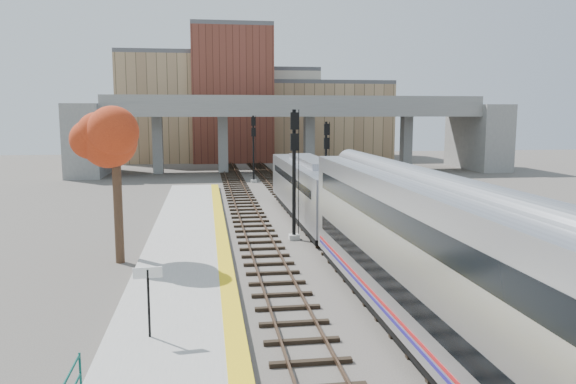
{
  "coord_description": "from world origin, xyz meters",
  "views": [
    {
      "loc": [
        -6.16,
        -25.96,
        7.4
      ],
      "look_at": [
        -1.1,
        8.51,
        2.5
      ],
      "focal_mm": 35.0,
      "sensor_mm": 36.0,
      "label": 1
    }
  ],
  "objects": [
    {
      "name": "station_sign",
      "position": [
        -8.04,
        -8.47,
        1.98
      ],
      "size": [
        0.9,
        0.13,
        2.27
      ],
      "rotation": [
        0.0,
        0.0,
        0.09
      ],
      "color": "black",
      "rests_on": "platform"
    },
    {
      "name": "signal_mast_mid",
      "position": [
        3.0,
        16.21,
        3.3
      ],
      "size": [
        0.6,
        0.64,
        6.77
      ],
      "color": "#9E9E99",
      "rests_on": "ground"
    },
    {
      "name": "signal_mast_far",
      "position": [
        -1.1,
        33.87,
        3.57
      ],
      "size": [
        0.6,
        0.64,
        7.16
      ],
      "color": "#9E9E99",
      "rests_on": "ground"
    },
    {
      "name": "signal_mast_near",
      "position": [
        -1.1,
        6.02,
        3.88
      ],
      "size": [
        0.6,
        0.64,
        7.62
      ],
      "color": "#9E9E99",
      "rests_on": "ground"
    },
    {
      "name": "buildings_far",
      "position": [
        1.26,
        66.57,
        7.88
      ],
      "size": [
        43.0,
        21.0,
        20.6
      ],
      "color": "tan",
      "rests_on": "ground"
    },
    {
      "name": "coach",
      "position": [
        1.0,
        -10.67,
        2.8
      ],
      "size": [
        3.03,
        25.0,
        5.0
      ],
      "color": "#A8AAB2",
      "rests_on": "ground"
    },
    {
      "name": "locomotive",
      "position": [
        1.0,
        11.94,
        2.28
      ],
      "size": [
        3.02,
        19.05,
        4.1
      ],
      "color": "#A8AAB2",
      "rests_on": "ground"
    },
    {
      "name": "tracks",
      "position": [
        0.93,
        12.5,
        0.08
      ],
      "size": [
        10.7,
        95.0,
        0.25
      ],
      "color": "black",
      "rests_on": "ground"
    },
    {
      "name": "car_b",
      "position": [
        13.39,
        25.18,
        0.67
      ],
      "size": [
        1.36,
        3.85,
        1.27
      ],
      "primitive_type": "imported",
      "rotation": [
        0.0,
        0.0,
        -0.01
      ],
      "color": "#99999E",
      "rests_on": "parking_lot"
    },
    {
      "name": "parking_lot",
      "position": [
        14.0,
        28.0,
        0.02
      ],
      "size": [
        14.0,
        18.0,
        0.04
      ],
      "primitive_type": "cube",
      "color": "black",
      "rests_on": "ground"
    },
    {
      "name": "yellow_strip",
      "position": [
        -5.35,
        0.0,
        0.35
      ],
      "size": [
        0.7,
        60.0,
        0.01
      ],
      "primitive_type": "cube",
      "color": "yellow",
      "rests_on": "platform"
    },
    {
      "name": "ground",
      "position": [
        0.0,
        0.0,
        0.0
      ],
      "size": [
        160.0,
        160.0,
        0.0
      ],
      "primitive_type": "plane",
      "color": "#47423D",
      "rests_on": "ground"
    },
    {
      "name": "car_c",
      "position": [
        18.16,
        30.43,
        0.61
      ],
      "size": [
        2.06,
        4.11,
        1.15
      ],
      "primitive_type": "imported",
      "rotation": [
        0.0,
        0.0,
        0.12
      ],
      "color": "#99999E",
      "rests_on": "parking_lot"
    },
    {
      "name": "overpass",
      "position": [
        4.92,
        45.0,
        5.81
      ],
      "size": [
        54.0,
        12.0,
        9.5
      ],
      "color": "slate",
      "rests_on": "ground"
    },
    {
      "name": "car_a",
      "position": [
        12.72,
        22.05,
        0.57
      ],
      "size": [
        1.45,
        3.2,
        1.07
      ],
      "primitive_type": "imported",
      "rotation": [
        0.0,
        0.0,
        0.06
      ],
      "color": "#99999E",
      "rests_on": "parking_lot"
    },
    {
      "name": "platform",
      "position": [
        -7.25,
        0.0,
        0.17
      ],
      "size": [
        4.5,
        60.0,
        0.35
      ],
      "primitive_type": "cube",
      "color": "#9E9E99",
      "rests_on": "ground"
    },
    {
      "name": "tree",
      "position": [
        -10.5,
        2.26,
        5.88
      ],
      "size": [
        3.6,
        3.6,
        7.93
      ],
      "color": "#382619",
      "rests_on": "ground"
    }
  ]
}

